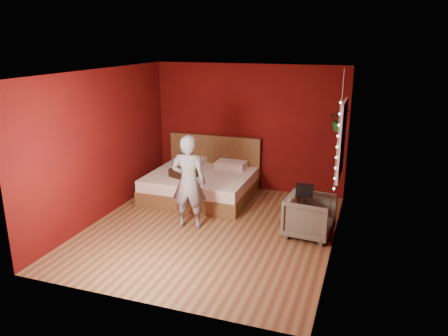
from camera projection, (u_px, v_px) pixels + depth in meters
floor at (210, 229)px, 7.35m from camera, size 4.50×4.50×0.00m
room_walls at (209, 132)px, 6.86m from camera, size 4.04×4.54×2.62m
window at (342, 140)px, 7.11m from camera, size 0.05×0.97×1.27m
fairy_lights at (337, 147)px, 6.65m from camera, size 0.04×0.04×1.45m
bed at (202, 183)px, 8.79m from camera, size 2.01×1.71×1.11m
person at (189, 182)px, 7.23m from camera, size 0.63×0.46×1.60m
armchair at (310, 216)px, 7.02m from camera, size 0.81×0.79×0.68m
handbag at (305, 190)px, 6.91m from camera, size 0.28×0.16×0.19m
throw_pillow at (184, 172)px, 8.47m from camera, size 0.57×0.57×0.16m
hanging_plant at (340, 120)px, 7.61m from camera, size 0.39×0.34×1.08m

